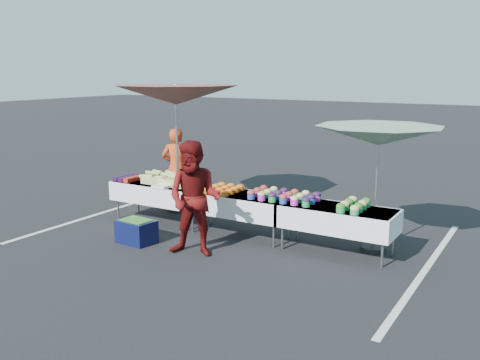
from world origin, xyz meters
The scene contains 17 objects.
ground centered at (0.00, 0.00, 0.00)m, with size 80.00×80.00×0.00m, color black.
stripe_left centered at (-3.20, 0.00, 0.00)m, with size 0.10×5.00×0.00m, color silver.
stripe_right centered at (3.20, 0.00, 0.00)m, with size 0.10×5.00×0.00m, color silver.
table_left centered at (-1.80, 0.00, 0.58)m, with size 1.86×0.81×0.75m.
table_center centered at (0.00, 0.00, 0.58)m, with size 1.86×0.81×0.75m.
table_right centered at (1.80, 0.00, 0.58)m, with size 1.86×0.81×0.75m.
berry_punnets centered at (-2.51, -0.06, 0.79)m, with size 0.40×0.54×0.08m.
corn_pile centered at (-1.55, 0.04, 0.84)m, with size 1.16×0.57×0.26m.
plastic_bags centered at (-1.50, -0.30, 0.78)m, with size 0.30×0.25×0.05m, color white.
carrot_bowls centered at (-0.35, -0.01, 0.80)m, with size 0.55×0.69×0.11m.
potato_cups centered at (0.85, 0.00, 0.83)m, with size 1.14×0.58×0.16m.
bean_baskets centered at (2.06, -0.01, 0.82)m, with size 0.36×0.68×0.15m.
vendor centered at (-2.14, 0.98, 0.85)m, with size 0.62×0.41×1.71m, color #CA3F17.
customer centered at (-0.09, -1.23, 0.91)m, with size 0.88×0.69×1.82m, color #580D0D.
umbrella_left centered at (-1.97, 0.80, 2.37)m, with size 3.36×3.36×2.61m.
umbrella_right centered at (2.28, 0.40, 1.86)m, with size 2.50×2.50×2.05m.
storage_bin centered at (-1.30, -1.25, 0.21)m, with size 0.65×0.50×0.40m.
Camera 1 is at (4.66, -7.80, 2.88)m, focal length 40.00 mm.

